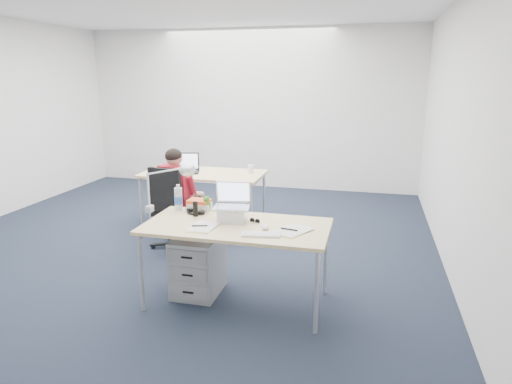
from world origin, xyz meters
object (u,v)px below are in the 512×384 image
silver_laptop (232,203)px  desk_far (203,176)px  headphones (196,211)px  cordless_phone (195,209)px  sunglasses (255,221)px  can_koozie (231,213)px  office_chair (176,225)px  dark_laptop (184,163)px  drawer_pedestal_far (170,204)px  desk_near (236,230)px  computer_mouse (265,227)px  drawer_pedestal_near (198,265)px  desk_lamp (163,187)px  bear_figurine (206,204)px  seated_person (182,196)px  water_bottle (178,197)px  book_stack (199,205)px  wireless_keyboard (261,234)px  far_cup (251,169)px

silver_laptop → desk_far: bearing=108.5°
headphones → cordless_phone: bearing=-46.2°
sunglasses → can_koozie: bearing=-165.1°
office_chair → silver_laptop: bearing=-35.8°
headphones → can_koozie: 0.40m
silver_laptop → dark_laptop: 2.20m
cordless_phone → drawer_pedestal_far: bearing=120.3°
desk_near → desk_far: size_ratio=1.00×
can_koozie → cordless_phone: bearing=177.2°
drawer_pedestal_far → computer_mouse: (1.80, -1.99, 0.47)m
computer_mouse → drawer_pedestal_far: bearing=124.7°
sunglasses → drawer_pedestal_near: bearing=-160.5°
desk_near → desk_lamp: (-0.75, 0.16, 0.30)m
drawer_pedestal_near → dark_laptop: bearing=115.8°
office_chair → headphones: size_ratio=4.71×
silver_laptop → bear_figurine: 0.40m
desk_far → bear_figurine: bearing=-68.4°
seated_person → water_bottle: 1.08m
drawer_pedestal_near → drawer_pedestal_far: same height
desk_far → dark_laptop: 0.31m
office_chair → cordless_phone: office_chair is taller
water_bottle → bear_figurine: size_ratio=1.64×
silver_laptop → dark_laptop: bearing=114.7°
headphones → drawer_pedestal_near: bearing=-42.5°
desk_near → headphones: 0.53m
drawer_pedestal_far → book_stack: (1.05, -1.59, 0.51)m
water_bottle → can_koozie: bearing=-16.7°
water_bottle → cordless_phone: bearing=-33.9°
computer_mouse → cordless_phone: 0.73m
desk_far → can_koozie: (0.97, -1.87, 0.11)m
computer_mouse → desk_lamp: (-1.02, 0.22, 0.24)m
desk_near → wireless_keyboard: size_ratio=5.16×
can_koozie → far_cup: can_koozie is taller
drawer_pedestal_near → book_stack: (-0.07, 0.26, 0.51)m
office_chair → desk_lamp: desk_lamp is taller
wireless_keyboard → dark_laptop: 2.65m
wireless_keyboard → cordless_phone: 0.78m
seated_person → wireless_keyboard: 1.99m
drawer_pedestal_far → dark_laptop: size_ratio=1.49×
sunglasses → desk_lamp: desk_lamp is taller
desk_far → headphones: (0.58, -1.75, 0.06)m
seated_person → book_stack: (0.58, -0.92, 0.19)m
wireless_keyboard → can_koozie: (-0.36, 0.33, 0.06)m
water_bottle → desk_lamp: (-0.09, -0.13, 0.13)m
book_stack → dark_laptop: bearing=117.3°
drawer_pedestal_far → silver_laptop: silver_laptop is taller
desk_near → drawer_pedestal_near: 0.58m
drawer_pedestal_near → dark_laptop: dark_laptop is taller
desk_near → wireless_keyboard: (0.27, -0.21, 0.05)m
drawer_pedestal_far → bear_figurine: 2.05m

